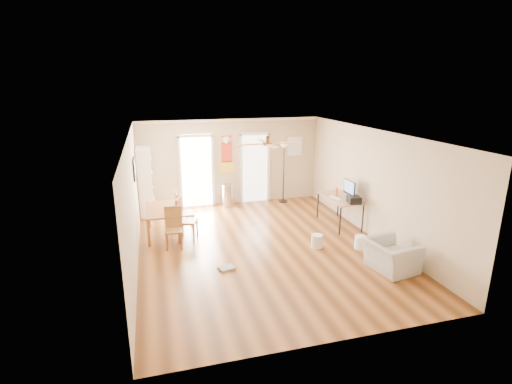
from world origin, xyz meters
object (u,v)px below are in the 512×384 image
object	(u,v)px
dining_chair_right_b	(187,219)
torchiere_lamp	(284,173)
dining_chair_near	(174,228)
armchair	(391,256)
printer	(354,200)
bookshelf	(145,181)
wastebasket_a	(317,241)
dining_table	(164,222)
dining_chair_right_a	(185,212)
computer_desk	(339,211)
trash_can	(227,195)
wastebasket_b	(360,242)

from	to	relation	value
dining_chair_right_b	torchiere_lamp	world-z (taller)	torchiere_lamp
dining_chair_near	armchair	world-z (taller)	dining_chair_near
dining_chair_near	printer	bearing A→B (deg)	2.07
bookshelf	dining_chair_right_b	distance (m)	2.43
dining_chair_near	wastebasket_a	bearing A→B (deg)	-10.77
dining_table	dining_chair_right_a	distance (m)	0.60
computer_desk	printer	xyz separation A→B (m)	(0.10, -0.53, 0.46)
trash_can	dining_chair_right_a	bearing A→B (deg)	-130.17
bookshelf	computer_desk	xyz separation A→B (m)	(4.89, -2.26, -0.58)
dining_chair_right_b	wastebasket_b	size ratio (longest dim) A/B	3.44
dining_chair_right_a	wastebasket_a	xyz separation A→B (m)	(2.79, -1.86, -0.35)
bookshelf	printer	distance (m)	5.72
bookshelf	armchair	size ratio (longest dim) A/B	2.02
computer_desk	dining_chair_near	bearing A→B (deg)	-175.18
dining_chair_right_b	wastebasket_b	distance (m)	4.05
dining_chair_right_b	printer	world-z (taller)	dining_chair_right_b
trash_can	printer	size ratio (longest dim) A/B	2.02
dining_table	trash_can	xyz separation A→B (m)	(1.96, 1.86, -0.00)
dining_chair_near	trash_can	size ratio (longest dim) A/B	1.37
dining_table	computer_desk	world-z (taller)	computer_desk
dining_chair_right_b	armchair	size ratio (longest dim) A/B	1.08
printer	wastebasket_a	xyz separation A→B (m)	(-1.26, -0.67, -0.69)
dining_chair_right_a	trash_can	size ratio (longest dim) A/B	1.46
dining_table	trash_can	bearing A→B (deg)	43.45
printer	wastebasket_b	xyz separation A→B (m)	(-0.34, -0.99, -0.69)
dining_chair_right_b	printer	distance (m)	4.11
wastebasket_a	armchair	bearing A→B (deg)	-55.62
wastebasket_b	computer_desk	bearing A→B (deg)	81.14
trash_can	printer	world-z (taller)	printer
trash_can	wastebasket_a	size ratio (longest dim) A/B	2.25
dining_table	printer	world-z (taller)	printer
armchair	torchiere_lamp	bearing A→B (deg)	-1.13
dining_table	dining_chair_near	world-z (taller)	dining_chair_near
trash_can	wastebasket_b	bearing A→B (deg)	-59.19
bookshelf	wastebasket_b	distance (m)	6.05
bookshelf	wastebasket_a	world-z (taller)	bookshelf
dining_table	wastebasket_b	distance (m)	4.71
dining_table	wastebasket_a	size ratio (longest dim) A/B	4.56
dining_chair_near	wastebasket_a	distance (m)	3.27
torchiere_lamp	computer_desk	size ratio (longest dim) A/B	1.33
dining_chair_right_a	printer	distance (m)	4.23
bookshelf	dining_chair_near	distance (m)	2.73
dining_chair_right_b	bookshelf	bearing A→B (deg)	42.99
computer_desk	wastebasket_b	size ratio (longest dim) A/B	4.73
dining_table	trash_can	size ratio (longest dim) A/B	2.02
wastebasket_a	armchair	world-z (taller)	armchair
dining_table	dining_chair_right_b	size ratio (longest dim) A/B	1.35
printer	wastebasket_b	world-z (taller)	printer
dining_chair_near	wastebasket_b	distance (m)	4.24
trash_can	computer_desk	distance (m)	3.44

